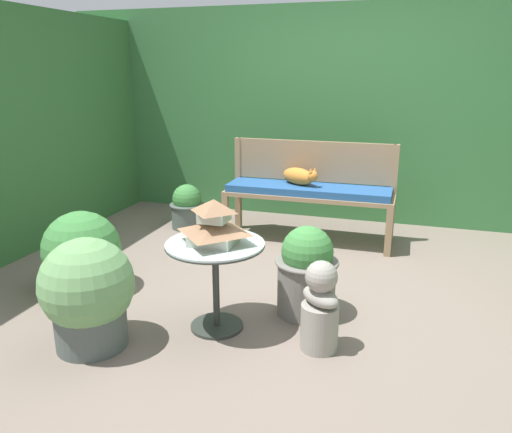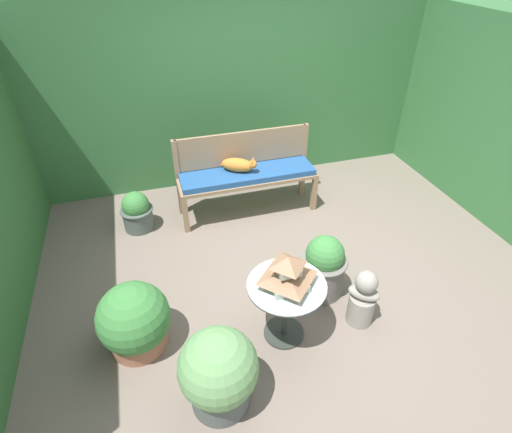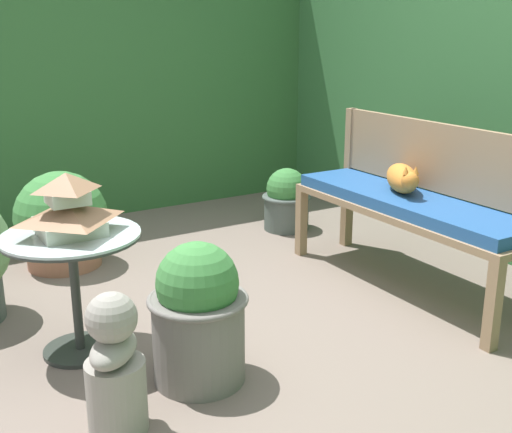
{
  "view_description": "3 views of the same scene",
  "coord_description": "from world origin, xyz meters",
  "px_view_note": "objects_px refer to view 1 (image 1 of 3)",
  "views": [
    {
      "loc": [
        0.8,
        -3.51,
        1.66
      ],
      "look_at": [
        -0.39,
        0.27,
        0.48
      ],
      "focal_mm": 35.0,
      "sensor_mm": 36.0,
      "label": 1
    },
    {
      "loc": [
        -1.22,
        -2.81,
        2.85
      ],
      "look_at": [
        -0.29,
        0.25,
        0.56
      ],
      "focal_mm": 28.0,
      "sensor_mm": 36.0,
      "label": 2
    },
    {
      "loc": [
        2.47,
        -1.46,
        1.51
      ],
      "look_at": [
        -0.06,
        0.07,
        0.62
      ],
      "focal_mm": 45.0,
      "sensor_mm": 36.0,
      "label": 3
    }
  ],
  "objects_px": {
    "garden_bust": "(320,309)",
    "potted_plant_table_far": "(82,255)",
    "patio_table": "(215,262)",
    "pagoda_birdhouse": "(214,224)",
    "potted_plant_bench_left": "(307,272)",
    "cat": "(299,176)",
    "potted_plant_table_near": "(88,294)",
    "potted_plant_hedge_corner": "(187,207)",
    "garden_bench": "(308,194)"
  },
  "relations": [
    {
      "from": "garden_bench",
      "to": "cat",
      "type": "bearing_deg",
      "value": 158.76
    },
    {
      "from": "garden_bust",
      "to": "potted_plant_table_far",
      "type": "height_order",
      "value": "potted_plant_table_far"
    },
    {
      "from": "potted_plant_bench_left",
      "to": "potted_plant_table_near",
      "type": "bearing_deg",
      "value": -145.22
    },
    {
      "from": "garden_bench",
      "to": "potted_plant_hedge_corner",
      "type": "bearing_deg",
      "value": 178.38
    },
    {
      "from": "garden_bench",
      "to": "potted_plant_table_far",
      "type": "bearing_deg",
      "value": -130.93
    },
    {
      "from": "potted_plant_hedge_corner",
      "to": "garden_bench",
      "type": "bearing_deg",
      "value": -1.62
    },
    {
      "from": "cat",
      "to": "garden_bust",
      "type": "relative_size",
      "value": 0.72
    },
    {
      "from": "pagoda_birdhouse",
      "to": "potted_plant_table_far",
      "type": "height_order",
      "value": "pagoda_birdhouse"
    },
    {
      "from": "patio_table",
      "to": "potted_plant_bench_left",
      "type": "relative_size",
      "value": 1.0
    },
    {
      "from": "garden_bench",
      "to": "patio_table",
      "type": "bearing_deg",
      "value": -96.48
    },
    {
      "from": "patio_table",
      "to": "garden_bust",
      "type": "distance_m",
      "value": 0.72
    },
    {
      "from": "pagoda_birdhouse",
      "to": "potted_plant_table_far",
      "type": "xyz_separation_m",
      "value": [
        -1.2,
        0.25,
        -0.43
      ]
    },
    {
      "from": "garden_bench",
      "to": "pagoda_birdhouse",
      "type": "bearing_deg",
      "value": -96.48
    },
    {
      "from": "potted_plant_table_near",
      "to": "cat",
      "type": "bearing_deg",
      "value": 71.92
    },
    {
      "from": "potted_plant_table_near",
      "to": "potted_plant_table_far",
      "type": "bearing_deg",
      "value": 128.33
    },
    {
      "from": "patio_table",
      "to": "garden_bust",
      "type": "height_order",
      "value": "patio_table"
    },
    {
      "from": "potted_plant_table_near",
      "to": "potted_plant_bench_left",
      "type": "relative_size",
      "value": 1.09
    },
    {
      "from": "garden_bench",
      "to": "pagoda_birdhouse",
      "type": "xyz_separation_m",
      "value": [
        -0.21,
        -1.89,
        0.23
      ]
    },
    {
      "from": "cat",
      "to": "patio_table",
      "type": "distance_m",
      "value": 1.94
    },
    {
      "from": "potted_plant_bench_left",
      "to": "cat",
      "type": "bearing_deg",
      "value": 104.67
    },
    {
      "from": "cat",
      "to": "potted_plant_table_far",
      "type": "relative_size",
      "value": 0.66
    },
    {
      "from": "garden_bust",
      "to": "cat",
      "type": "bearing_deg",
      "value": 146.12
    },
    {
      "from": "potted_plant_table_near",
      "to": "potted_plant_bench_left",
      "type": "distance_m",
      "value": 1.43
    },
    {
      "from": "cat",
      "to": "garden_bust",
      "type": "bearing_deg",
      "value": -43.98
    },
    {
      "from": "potted_plant_hedge_corner",
      "to": "garden_bust",
      "type": "bearing_deg",
      "value": -47.81
    },
    {
      "from": "cat",
      "to": "patio_table",
      "type": "height_order",
      "value": "cat"
    },
    {
      "from": "patio_table",
      "to": "potted_plant_bench_left",
      "type": "bearing_deg",
      "value": 36.24
    },
    {
      "from": "garden_bench",
      "to": "garden_bust",
      "type": "height_order",
      "value": "garden_bust"
    },
    {
      "from": "garden_bust",
      "to": "potted_plant_hedge_corner",
      "type": "relative_size",
      "value": 1.2
    },
    {
      "from": "garden_bench",
      "to": "cat",
      "type": "height_order",
      "value": "cat"
    },
    {
      "from": "garden_bust",
      "to": "potted_plant_table_near",
      "type": "bearing_deg",
      "value": -124.4
    },
    {
      "from": "patio_table",
      "to": "potted_plant_hedge_corner",
      "type": "xyz_separation_m",
      "value": [
        -1.1,
        1.93,
        -0.24
      ]
    },
    {
      "from": "garden_bust",
      "to": "potted_plant_bench_left",
      "type": "relative_size",
      "value": 0.9
    },
    {
      "from": "garden_bust",
      "to": "patio_table",
      "type": "bearing_deg",
      "value": -144.67
    },
    {
      "from": "potted_plant_bench_left",
      "to": "patio_table",
      "type": "bearing_deg",
      "value": -143.76
    },
    {
      "from": "garden_bench",
      "to": "pagoda_birdhouse",
      "type": "relative_size",
      "value": 4.42
    },
    {
      "from": "garden_bust",
      "to": "potted_plant_bench_left",
      "type": "height_order",
      "value": "potted_plant_bench_left"
    },
    {
      "from": "patio_table",
      "to": "potted_plant_table_near",
      "type": "relative_size",
      "value": 0.92
    },
    {
      "from": "cat",
      "to": "potted_plant_bench_left",
      "type": "height_order",
      "value": "cat"
    },
    {
      "from": "potted_plant_bench_left",
      "to": "potted_plant_table_far",
      "type": "xyz_separation_m",
      "value": [
        -1.72,
        -0.13,
        -0.02
      ]
    },
    {
      "from": "potted_plant_bench_left",
      "to": "potted_plant_hedge_corner",
      "type": "bearing_deg",
      "value": 136.38
    },
    {
      "from": "potted_plant_table_near",
      "to": "pagoda_birdhouse",
      "type": "bearing_deg",
      "value": 33.58
    },
    {
      "from": "potted_plant_bench_left",
      "to": "potted_plant_table_far",
      "type": "relative_size",
      "value": 1.02
    },
    {
      "from": "patio_table",
      "to": "pagoda_birdhouse",
      "type": "bearing_deg",
      "value": -90.0
    },
    {
      "from": "potted_plant_hedge_corner",
      "to": "potted_plant_table_near",
      "type": "xyz_separation_m",
      "value": [
        0.45,
        -2.36,
        0.12
      ]
    },
    {
      "from": "pagoda_birdhouse",
      "to": "potted_plant_bench_left",
      "type": "distance_m",
      "value": 0.76
    },
    {
      "from": "patio_table",
      "to": "potted_plant_hedge_corner",
      "type": "relative_size",
      "value": 1.34
    },
    {
      "from": "potted_plant_hedge_corner",
      "to": "potted_plant_table_far",
      "type": "relative_size",
      "value": 0.76
    },
    {
      "from": "garden_bust",
      "to": "potted_plant_table_far",
      "type": "distance_m",
      "value": 1.92
    },
    {
      "from": "patio_table",
      "to": "pagoda_birdhouse",
      "type": "height_order",
      "value": "pagoda_birdhouse"
    }
  ]
}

